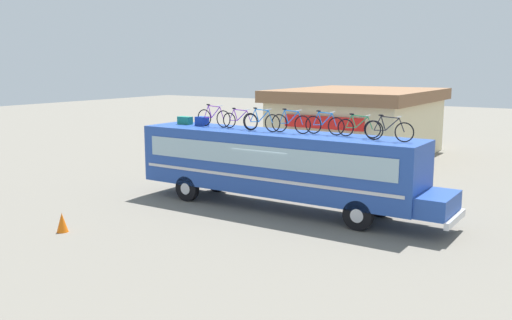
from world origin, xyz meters
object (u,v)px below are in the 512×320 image
bus (278,163)px  luggage_bag_1 (185,120)px  luggage_bag_2 (202,121)px  rooftop_bicycle_1 (214,117)px  rooftop_bicycle_2 (240,120)px  rooftop_bicycle_3 (261,121)px  rooftop_bicycle_4 (291,123)px  rooftop_bicycle_7 (389,130)px  traffic_cone (62,222)px  rooftop_bicycle_5 (325,125)px  rooftop_bicycle_6 (359,127)px

bus → luggage_bag_1: (-5.01, 0.26, 1.41)m
bus → luggage_bag_2: 4.29m
rooftop_bicycle_1 → rooftop_bicycle_2: (1.36, -0.00, -0.04)m
rooftop_bicycle_3 → rooftop_bicycle_1: bearing=174.5°
rooftop_bicycle_4 → luggage_bag_2: bearing=177.3°
luggage_bag_1 → luggage_bag_2: bearing=-0.4°
rooftop_bicycle_3 → rooftop_bicycle_7: 5.26m
traffic_cone → rooftop_bicycle_5: bearing=48.4°
rooftop_bicycle_2 → rooftop_bicycle_6: 5.19m
luggage_bag_2 → rooftop_bicycle_2: bearing=-2.7°
rooftop_bicycle_4 → rooftop_bicycle_2: bearing=177.3°
bus → rooftop_bicycle_3: 1.79m
rooftop_bicycle_3 → rooftop_bicycle_6: rooftop_bicycle_3 is taller
rooftop_bicycle_3 → rooftop_bicycle_6: (3.98, 0.40, -0.03)m
rooftop_bicycle_2 → rooftop_bicycle_5: bearing=2.9°
rooftop_bicycle_6 → rooftop_bicycle_7: (1.27, -0.38, 0.02)m
rooftop_bicycle_3 → rooftop_bicycle_4: rooftop_bicycle_4 is taller
bus → rooftop_bicycle_6: bearing=5.6°
traffic_cone → luggage_bag_1: bearing=93.5°
luggage_bag_2 → traffic_cone: luggage_bag_2 is taller
rooftop_bicycle_1 → rooftop_bicycle_7: bearing=-1.7°
luggage_bag_1 → rooftop_bicycle_1: (1.69, -0.10, 0.23)m
rooftop_bicycle_1 → rooftop_bicycle_3: size_ratio=1.00×
rooftop_bicycle_4 → traffic_cone: rooftop_bicycle_4 is taller
luggage_bag_1 → rooftop_bicycle_6: rooftop_bicycle_6 is taller
luggage_bag_2 → rooftop_bicycle_1: size_ratio=0.27×
bus → luggage_bag_2: luggage_bag_2 is taller
rooftop_bicycle_5 → rooftop_bicycle_1: bearing=-177.9°
luggage_bag_1 → luggage_bag_2: size_ratio=1.38×
rooftop_bicycle_5 → rooftop_bicycle_3: bearing=-170.4°
luggage_bag_1 → rooftop_bicycle_3: size_ratio=0.37×
rooftop_bicycle_2 → rooftop_bicycle_6: rooftop_bicycle_6 is taller
rooftop_bicycle_2 → rooftop_bicycle_4: size_ratio=0.99×
luggage_bag_2 → rooftop_bicycle_2: (2.08, -0.10, 0.17)m
rooftop_bicycle_1 → rooftop_bicycle_7: (7.83, -0.23, -0.02)m
luggage_bag_1 → rooftop_bicycle_6: size_ratio=0.39×
luggage_bag_2 → rooftop_bicycle_5: (5.87, 0.09, 0.19)m
rooftop_bicycle_6 → traffic_cone: rooftop_bicycle_6 is taller
bus → luggage_bag_2: (-4.04, 0.26, 1.43)m
rooftop_bicycle_6 → rooftop_bicycle_7: rooftop_bicycle_7 is taller
luggage_bag_1 → rooftop_bicycle_5: (6.83, 0.09, 0.21)m
luggage_bag_2 → rooftop_bicycle_5: 5.87m
luggage_bag_2 → rooftop_bicycle_5: size_ratio=0.29×
bus → rooftop_bicycle_1: bearing=177.2°
bus → rooftop_bicycle_4: rooftop_bicycle_4 is taller
luggage_bag_2 → rooftop_bicycle_4: 4.58m
bus → rooftop_bicycle_1: 3.70m
rooftop_bicycle_4 → rooftop_bicycle_7: size_ratio=0.98×
rooftop_bicycle_1 → rooftop_bicycle_5: (5.15, 0.19, -0.02)m
rooftop_bicycle_4 → rooftop_bicycle_6: (2.70, 0.27, -0.03)m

